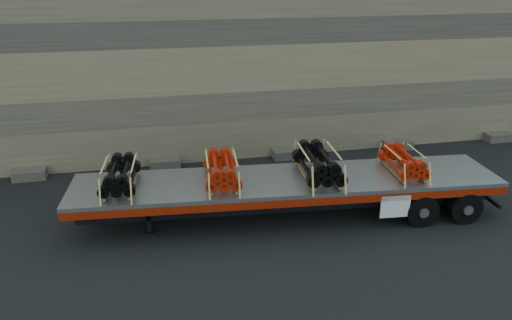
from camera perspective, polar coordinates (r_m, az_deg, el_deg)
The scene contains 7 objects.
ground at distance 16.17m, azimuth 1.32°, elevation -6.07°, with size 120.00×120.00×0.00m, color black.
rock_wall at distance 21.11m, azimuth -2.93°, elevation 10.48°, with size 44.00×3.00×7.00m, color #7A6B54.
trailer at distance 15.70m, azimuth 3.57°, elevation -4.31°, with size 13.14×2.53×1.31m, color #9A9CA1, non-canonical shape.
bundle_front at distance 15.17m, azimuth -15.26°, elevation -1.78°, with size 1.02×2.04×0.72m, color black, non-canonical shape.
bundle_midfront at distance 15.04m, azimuth -3.96°, elevation -1.22°, with size 1.04×2.08×0.74m, color #B31E09, non-canonical shape.
bundle_midrear at distance 15.47m, azimuth 7.11°, elevation -0.50°, with size 1.17×2.33×0.83m, color black, non-canonical shape.
bundle_rear at distance 16.40m, azimuth 16.48°, elevation -0.25°, with size 0.96×1.92×0.68m, color #B31E09, non-canonical shape.
Camera 1 is at (-3.53, -13.94, 7.39)m, focal length 35.00 mm.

